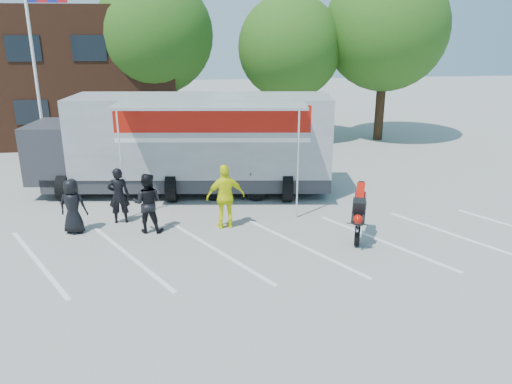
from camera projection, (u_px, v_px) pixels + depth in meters
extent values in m
plane|color=gray|center=(213.00, 268.00, 12.90)|extent=(100.00, 100.00, 0.00)
cube|color=white|center=(211.00, 252.00, 13.84)|extent=(18.09, 13.33, 0.01)
cube|color=#4F2919|center=(11.00, 74.00, 27.42)|extent=(18.00, 8.00, 7.00)
cylinder|color=white|center=(36.00, 78.00, 20.20)|extent=(0.12, 0.12, 8.00)
cylinder|color=#382314|center=(159.00, 111.00, 27.18)|extent=(0.50, 0.50, 3.24)
sphere|color=#1C4812|center=(154.00, 35.00, 25.94)|extent=(6.12, 6.12, 6.12)
cylinder|color=#382314|center=(288.00, 114.00, 27.22)|extent=(0.50, 0.50, 2.88)
sphere|color=#1C4812|center=(290.00, 47.00, 26.12)|extent=(5.44, 5.44, 5.44)
cylinder|color=#382314|center=(380.00, 109.00, 27.32)|extent=(0.50, 0.50, 3.42)
sphere|color=#1C4812|center=(386.00, 29.00, 26.01)|extent=(6.46, 6.46, 6.46)
imported|color=black|center=(73.00, 206.00, 14.91)|extent=(0.91, 0.69, 1.68)
imported|color=black|center=(119.00, 196.00, 15.68)|extent=(0.67, 0.45, 1.80)
imported|color=black|center=(147.00, 203.00, 14.95)|extent=(1.00, 0.84, 1.83)
imported|color=#FAFF0D|center=(226.00, 197.00, 15.23)|extent=(1.23, 0.62, 2.02)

